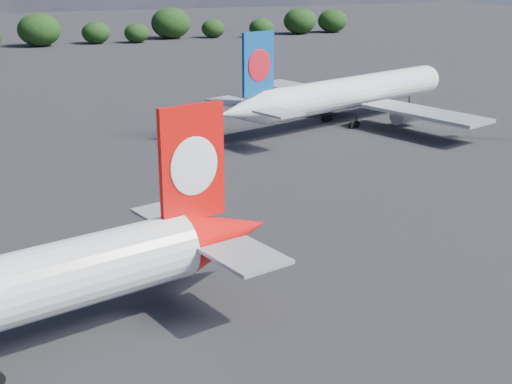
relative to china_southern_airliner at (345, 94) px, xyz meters
name	(u,v)px	position (x,y,z in m)	size (l,w,h in m)	color
ground	(8,154)	(-48.26, -0.59, -4.51)	(500.00, 500.00, 0.00)	black
china_southern_airliner	(345,94)	(0.00, 0.00, 0.00)	(44.05, 42.34, 14.81)	white
billboard_yellow	(34,31)	(-36.26, 121.41, -0.64)	(5.00, 0.30, 5.50)	yellow
horizon_treeline	(25,32)	(-38.95, 119.87, -0.60)	(204.40, 16.62, 9.35)	black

